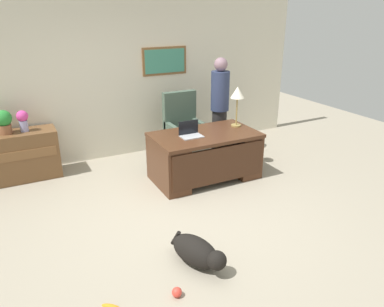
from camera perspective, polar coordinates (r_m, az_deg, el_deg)
name	(u,v)px	position (r m, az deg, el deg)	size (l,w,h in m)	color
ground_plane	(188,218)	(4.86, -0.64, -9.86)	(12.00, 12.00, 0.00)	#9E937F
back_wall	(121,80)	(6.68, -10.80, 11.05)	(7.00, 0.16, 2.70)	beige
desk	(205,155)	(5.76, 2.08, -0.20)	(1.61, 0.93, 0.74)	#4C2B19
credenza	(4,158)	(6.34, -26.83, -0.66)	(1.57, 0.50, 0.76)	brown
armchair	(183,131)	(6.51, -1.32, 3.51)	(0.60, 0.59, 1.18)	#475B4C
person_standing	(220,106)	(6.60, 4.26, 7.25)	(0.32, 0.32, 1.74)	#262323
dog_lying	(198,252)	(4.00, 0.89, -14.87)	(0.47, 0.74, 0.30)	black
laptop	(190,132)	(5.53, -0.27, 3.24)	(0.32, 0.22, 0.22)	#B2B5BA
desk_lamp	(237,95)	(5.94, 6.98, 8.89)	(0.22, 0.22, 0.64)	#9E8447
vase_with_flowers	(23,119)	(6.17, -24.51, 4.77)	(0.17, 0.17, 0.32)	#9E9DCF
potted_plant	(4,121)	(6.17, -26.89, 4.47)	(0.24, 0.24, 0.36)	brown
dog_toy_ball	(177,292)	(3.71, -2.34, -20.47)	(0.10, 0.10, 0.10)	#E53F33
dog_toy_bone	(111,307)	(3.68, -12.27, -22.00)	(0.19, 0.05, 0.05)	orange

